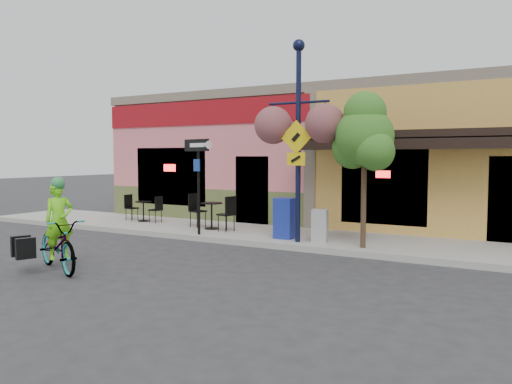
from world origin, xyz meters
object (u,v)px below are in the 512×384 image
street_tree (364,169)px  bicycle (58,245)px  one_way_sign (199,187)px  newspaper_box_grey (320,226)px  newspaper_box_blue (285,218)px  lamp_post (298,142)px  cyclist_rider (59,233)px  building (381,158)px

street_tree → bicycle: bearing=-135.8°
one_way_sign → newspaper_box_grey: bearing=22.9°
bicycle → newspaper_box_blue: (2.59, 4.98, 0.15)m
bicycle → lamp_post: lamp_post is taller
cyclist_rider → street_tree: 6.77m
building → one_way_sign: size_ratio=6.98×
one_way_sign → lamp_post: bearing=18.9°
one_way_sign → newspaper_box_grey: size_ratio=3.20×
cyclist_rider → lamp_post: bearing=-11.2°
one_way_sign → street_tree: street_tree is taller
cyclist_rider → newspaper_box_blue: 5.59m
one_way_sign → cyclist_rider: bearing=-78.4°
newspaper_box_blue → building: bearing=80.7°
bicycle → one_way_sign: 4.53m
lamp_post → street_tree: 1.80m
building → bicycle: (-3.39, -11.20, -1.72)m
street_tree → newspaper_box_grey: bearing=167.4°
building → street_tree: 6.69m
bicycle → cyclist_rider: 0.24m
bicycle → newspaper_box_grey: 6.11m
lamp_post → newspaper_box_grey: bearing=28.9°
building → lamp_post: 6.56m
building → bicycle: size_ratio=9.06×
bicycle → one_way_sign: one_way_sign is taller
street_tree → building: bearing=102.1°
newspaper_box_grey → cyclist_rider: bearing=-137.5°
one_way_sign → street_tree: bearing=17.3°
building → cyclist_rider: 11.78m
newspaper_box_grey → newspaper_box_blue: bearing=165.6°
building → newspaper_box_grey: 6.49m
one_way_sign → newspaper_box_blue: one_way_sign is taller
lamp_post → newspaper_box_blue: size_ratio=4.72×
bicycle → lamp_post: bearing=-11.6°
bicycle → newspaper_box_blue: newspaper_box_blue is taller
newspaper_box_blue → cyclist_rider: bearing=-119.0°
newspaper_box_blue → bicycle: bearing=-119.5°
bicycle → newspaper_box_blue: size_ratio=1.89×
one_way_sign → newspaper_box_grey: (3.35, 0.51, -0.90)m
one_way_sign → street_tree: (4.54, 0.24, 0.54)m
newspaper_box_blue → street_tree: (2.20, -0.31, 1.31)m
cyclist_rider → newspaper_box_blue: cyclist_rider is taller
bicycle → newspaper_box_grey: (3.60, 4.94, 0.03)m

